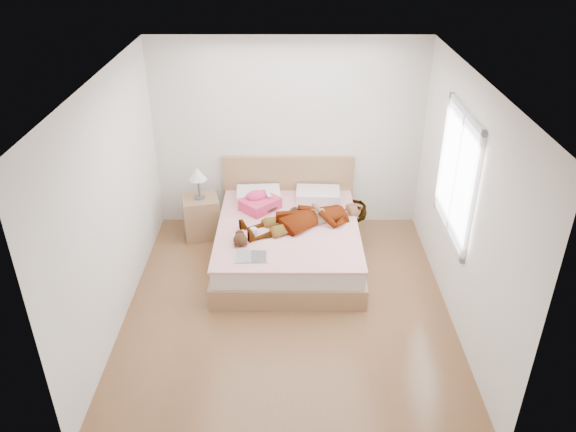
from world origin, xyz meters
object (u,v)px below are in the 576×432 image
at_px(woman, 308,214).
at_px(coffee_mug, 254,232).
at_px(nightstand, 201,214).
at_px(bed, 288,238).
at_px(plush_toy, 240,239).
at_px(towel, 259,202).
at_px(phone, 269,194).
at_px(magazine, 251,257).

distance_m(woman, coffee_mug, 0.73).
relative_size(woman, coffee_mug, 13.24).
bearing_deg(coffee_mug, nightstand, 131.98).
relative_size(bed, plush_toy, 7.89).
distance_m(towel, coffee_mug, 0.68).
xyz_separation_m(phone, towel, (-0.12, -0.03, -0.10)).
bearing_deg(bed, phone, 123.28).
distance_m(magazine, nightstand, 1.55).
bearing_deg(magazine, plush_toy, 115.92).
relative_size(magazine, nightstand, 0.39).
distance_m(towel, nightstand, 0.86).
xyz_separation_m(magazine, plush_toy, (-0.14, 0.29, 0.07)).
xyz_separation_m(plush_toy, nightstand, (-0.62, 1.05, -0.25)).
bearing_deg(nightstand, bed, -24.33).
distance_m(towel, magazine, 1.17).
xyz_separation_m(magazine, coffee_mug, (0.00, 0.49, 0.04)).
relative_size(bed, nightstand, 2.06).
bearing_deg(woman, magazine, -62.68).
relative_size(bed, coffee_mug, 16.31).
bearing_deg(nightstand, coffee_mug, -48.02).
relative_size(phone, magazine, 0.27).
bearing_deg(woman, bed, -115.89).
xyz_separation_m(bed, plush_toy, (-0.56, -0.52, 0.31)).
bearing_deg(plush_toy, nightstand, 120.54).
xyz_separation_m(towel, nightstand, (-0.80, 0.18, -0.27)).
distance_m(bed, coffee_mug, 0.59).
distance_m(woman, bed, 0.43).
xyz_separation_m(bed, nightstand, (-1.18, 0.53, 0.06)).
relative_size(woman, towel, 2.92).
xyz_separation_m(bed, magazine, (-0.42, -0.81, 0.24)).
height_order(towel, magazine, towel).
bearing_deg(plush_toy, magazine, -64.08).
xyz_separation_m(magazine, nightstand, (-0.76, 1.34, -0.18)).
height_order(woman, plush_toy, woman).
height_order(towel, plush_toy, towel).
height_order(bed, towel, bed).
height_order(plush_toy, nightstand, nightstand).
distance_m(woman, nightstand, 1.55).
relative_size(phone, nightstand, 0.10).
bearing_deg(woman, towel, -143.61).
bearing_deg(towel, coffee_mug, -92.98).
bearing_deg(towel, woman, -30.69).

